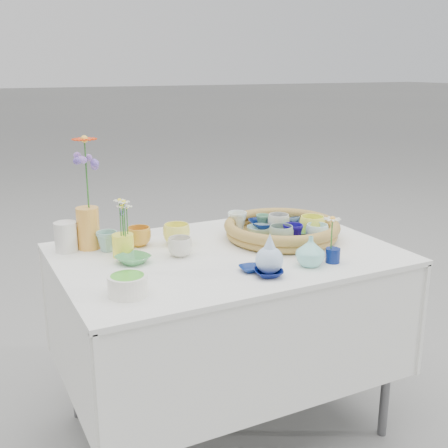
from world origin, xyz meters
name	(u,v)px	position (x,y,z in m)	size (l,w,h in m)	color
ground	(226,425)	(0.00, 0.00, 0.00)	(80.00, 80.00, 0.00)	gray
display_table	(226,425)	(0.00, 0.00, 0.00)	(1.26, 0.86, 0.77)	white
wicker_tray	(282,230)	(0.28, 0.05, 0.80)	(0.47, 0.47, 0.08)	brown
tray_ceramic_0	(266,224)	(0.27, 0.15, 0.80)	(0.14, 0.14, 0.03)	#041344
tray_ceramic_1	(299,223)	(0.41, 0.12, 0.80)	(0.10, 0.10, 0.03)	black
tray_ceramic_2	(312,226)	(0.38, -0.02, 0.82)	(0.10, 0.10, 0.08)	#FFFC4F
tray_ceramic_3	(296,233)	(0.31, 0.00, 0.80)	(0.13, 0.13, 0.03)	#448F6F
tray_ceramic_4	(281,235)	(0.20, -0.07, 0.82)	(0.10, 0.10, 0.08)	gray
tray_ceramic_5	(260,230)	(0.20, 0.09, 0.80)	(0.11, 0.11, 0.03)	#9AC5B9
tray_ceramic_6	(237,221)	(0.15, 0.20, 0.82)	(0.08, 0.08, 0.08)	white
tray_ceramic_7	(279,223)	(0.30, 0.10, 0.82)	(0.09, 0.09, 0.07)	beige
tray_ceramic_8	(289,218)	(0.41, 0.20, 0.80)	(0.10, 0.10, 0.03)	#A8DBF6
tray_ceramic_9	(293,233)	(0.26, -0.06, 0.82)	(0.08, 0.08, 0.07)	#120873
tray_ceramic_10	(257,241)	(0.12, -0.02, 0.79)	(0.10, 0.10, 0.02)	#D5D363
tray_ceramic_11	(317,233)	(0.35, -0.10, 0.82)	(0.09, 0.09, 0.07)	silver
tray_ceramic_12	(263,221)	(0.26, 0.18, 0.81)	(0.06, 0.06, 0.06)	#60A179
loose_ceramic_0	(139,236)	(-0.27, 0.22, 0.80)	(0.10, 0.10, 0.08)	gold
loose_ceramic_1	(177,234)	(-0.14, 0.17, 0.81)	(0.11, 0.11, 0.08)	#FFF85F
loose_ceramic_2	(133,259)	(-0.36, 0.04, 0.78)	(0.12, 0.12, 0.03)	#4B9D57
loose_ceramic_3	(180,247)	(-0.18, 0.03, 0.80)	(0.09, 0.09, 0.07)	silver
loose_ceramic_4	(250,269)	(-0.02, -0.23, 0.77)	(0.08, 0.08, 0.02)	navy
loose_ceramic_5	(107,241)	(-0.40, 0.22, 0.80)	(0.08, 0.08, 0.08)	#84B7A7
loose_ceramic_6	(269,273)	(0.01, -0.30, 0.78)	(0.10, 0.10, 0.02)	#060F4C
fluted_bowl	(128,285)	(-0.46, -0.24, 0.80)	(0.12, 0.12, 0.06)	white
bud_vase_paleblue	(270,253)	(0.03, -0.27, 0.84)	(0.10, 0.10, 0.15)	#ABC7E5
bud_vase_seafoam	(310,251)	(0.19, -0.27, 0.82)	(0.10, 0.10, 0.11)	#88DCCF
bud_vase_cobalt	(333,255)	(0.29, -0.28, 0.79)	(0.05, 0.05, 0.05)	navy
single_daisy	(332,234)	(0.28, -0.27, 0.87)	(0.07, 0.07, 0.13)	white
tall_vase_yellow	(88,228)	(-0.46, 0.28, 0.85)	(0.09, 0.09, 0.16)	gold
gerbera	(87,174)	(-0.45, 0.28, 1.06)	(0.11, 0.11, 0.28)	#F23609
hydrangea	(87,185)	(-0.45, 0.28, 1.01)	(0.07, 0.07, 0.24)	#694FB7
white_pitcher	(66,237)	(-0.54, 0.28, 0.82)	(0.12, 0.09, 0.11)	silver
daisy_cup	(123,245)	(-0.37, 0.13, 0.81)	(0.08, 0.08, 0.08)	#FFFB39
daisy_posy	(125,218)	(-0.36, 0.11, 0.92)	(0.08, 0.08, 0.13)	white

